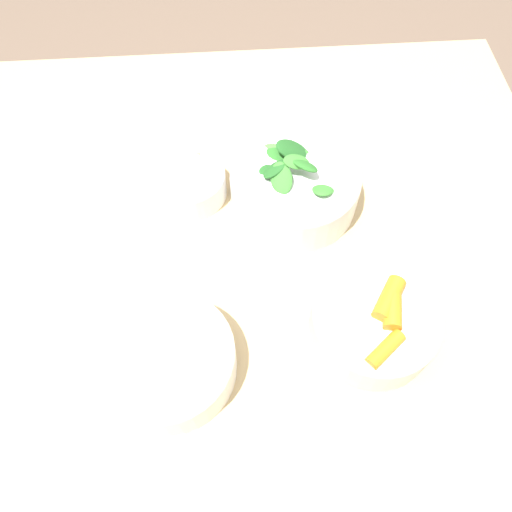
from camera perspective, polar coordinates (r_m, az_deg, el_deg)
ground_plane at (r=1.46m, az=-0.39°, el=-14.78°), size 10.00×10.00×0.00m
dining_table at (r=0.86m, az=-0.64°, el=-2.92°), size 0.99×0.87×0.78m
bowl_carrots at (r=0.66m, az=13.41°, el=-7.33°), size 0.16×0.16×0.07m
bowl_greens at (r=0.76m, az=4.38°, el=8.07°), size 0.19×0.19×0.10m
bowl_beans_hotdog at (r=0.64m, az=-9.96°, el=-11.77°), size 0.17×0.17×0.06m
bowl_cookies at (r=0.78m, az=-7.55°, el=8.37°), size 0.11×0.11×0.05m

